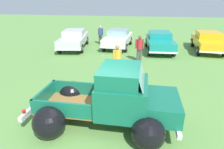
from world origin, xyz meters
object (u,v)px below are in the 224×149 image
object	(u,v)px
vintage_pickup_truck	(114,102)
show_car_3	(208,41)
show_car_0	(74,38)
spectator_0	(117,59)
spectator_1	(100,34)
show_car_1	(118,38)
spectator_2	(140,47)
show_car_2	(160,41)

from	to	relation	value
vintage_pickup_truck	show_car_3	world-z (taller)	vintage_pickup_truck
show_car_0	spectator_0	bearing A→B (deg)	29.42
vintage_pickup_truck	show_car_0	distance (m)	10.61
spectator_1	show_car_1	bearing A→B (deg)	77.95
vintage_pickup_truck	spectator_2	xyz separation A→B (m)	(0.51, 6.69, 0.20)
show_car_2	spectator_1	world-z (taller)	spectator_1
spectator_0	spectator_2	bearing A→B (deg)	-65.69
show_car_3	spectator_1	size ratio (longest dim) A/B	2.74
spectator_2	show_car_2	bearing A→B (deg)	-32.37
show_car_0	spectator_1	bearing A→B (deg)	123.94
spectator_0	spectator_2	size ratio (longest dim) A/B	0.96
vintage_pickup_truck	show_car_1	size ratio (longest dim) A/B	1.09
show_car_1	spectator_1	size ratio (longest dim) A/B	2.65
show_car_2	spectator_0	world-z (taller)	spectator_0
spectator_0	spectator_1	size ratio (longest dim) A/B	1.00
show_car_2	spectator_2	size ratio (longest dim) A/B	2.73
show_car_2	spectator_1	bearing A→B (deg)	-109.83
show_car_1	spectator_1	xyz separation A→B (m)	(-1.66, 0.84, 0.13)
spectator_2	show_car_3	bearing A→B (deg)	-62.02
vintage_pickup_truck	show_car_0	bearing A→B (deg)	116.90
show_car_0	show_car_1	distance (m)	3.54
spectator_0	vintage_pickup_truck	bearing A→B (deg)	142.68
vintage_pickup_truck	spectator_0	world-z (taller)	vintage_pickup_truck
vintage_pickup_truck	show_car_2	world-z (taller)	vintage_pickup_truck
show_car_2	spectator_1	distance (m)	5.09
show_car_2	show_car_0	bearing A→B (deg)	-91.63
show_car_3	spectator_2	distance (m)	6.15
show_car_3	spectator_2	bearing A→B (deg)	-50.80
show_car_0	show_car_1	bearing A→B (deg)	94.35
spectator_0	spectator_1	xyz separation A→B (m)	(-2.49, 7.03, -0.00)
show_car_1	spectator_2	size ratio (longest dim) A/B	2.54
show_car_1	show_car_2	world-z (taller)	same
show_car_2	spectator_0	distance (m)	6.11
show_car_1	show_car_2	bearing A→B (deg)	83.12
vintage_pickup_truck	spectator_2	world-z (taller)	vintage_pickup_truck
vintage_pickup_truck	spectator_1	xyz separation A→B (m)	(-2.99, 11.13, 0.16)
show_car_2	show_car_3	world-z (taller)	same
show_car_0	spectator_1	size ratio (longest dim) A/B	3.03
vintage_pickup_truck	show_car_2	size ratio (longest dim) A/B	1.01
vintage_pickup_truck	show_car_2	distance (m)	9.90
vintage_pickup_truck	spectator_0	size ratio (longest dim) A/B	2.87
show_car_0	spectator_2	distance (m)	5.97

